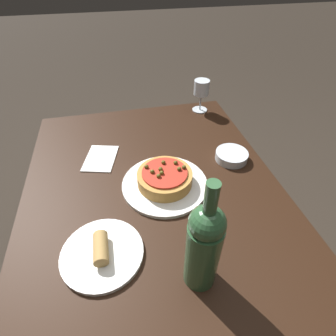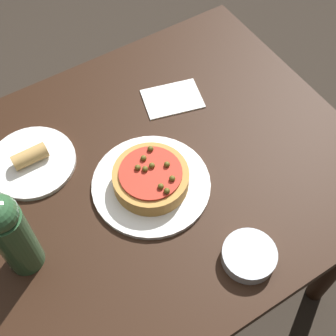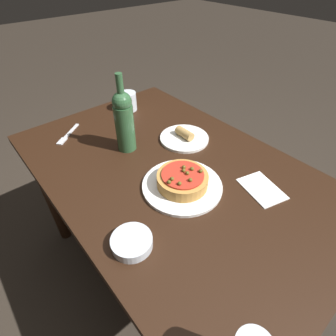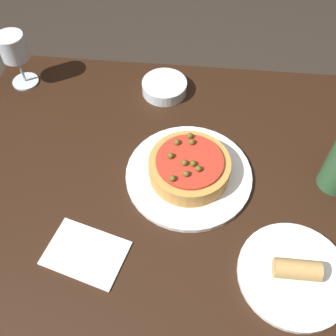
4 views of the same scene
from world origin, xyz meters
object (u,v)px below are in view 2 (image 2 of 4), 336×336
side_bowl (249,256)px  dining_table (109,213)px  side_plate (32,161)px  wine_bottle (10,232)px  dinner_plate (151,185)px  pizza (151,178)px

side_bowl → dining_table: bearing=-58.9°
side_bowl → side_plate: 0.56m
side_bowl → wine_bottle: bearing=-31.9°
wine_bottle → dinner_plate: bearing=-177.1°
dining_table → dinner_plate: dinner_plate is taller
dining_table → side_bowl: (-0.19, 0.31, 0.11)m
wine_bottle → dining_table: bearing=-165.8°
wine_bottle → side_plate: bearing=-115.7°
dinner_plate → side_bowl: size_ratio=2.38×
pizza → side_bowl: pizza is taller
wine_bottle → side_plate: wine_bottle is taller
dining_table → wine_bottle: bearing=14.2°
dining_table → side_plate: (0.11, -0.17, 0.10)m
dining_table → wine_bottle: (0.22, 0.05, 0.23)m
dining_table → dinner_plate: size_ratio=4.55×
dinner_plate → side_plate: (0.21, -0.21, 0.00)m
dining_table → pizza: 0.17m
pizza → side_plate: bearing=-44.5°
wine_bottle → side_bowl: bearing=148.1°
dinner_plate → pizza: (-0.00, 0.00, 0.03)m
side_plate → side_bowl: bearing=121.8°
pizza → dining_table: bearing=-20.6°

